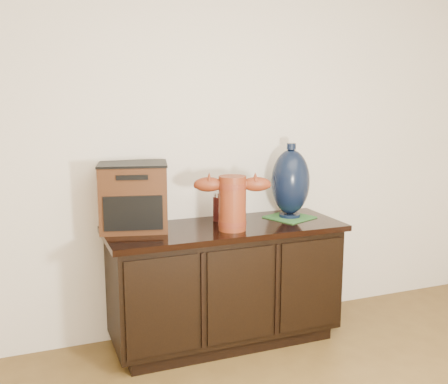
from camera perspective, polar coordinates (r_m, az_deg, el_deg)
name	(u,v)px	position (r m, az deg, el deg)	size (l,w,h in m)	color
sideboard	(225,283)	(3.32, 0.10, -9.88)	(1.46, 0.56, 0.75)	black
terracotta_vessel	(232,200)	(3.08, 0.92, -0.85)	(0.46, 0.22, 0.32)	maroon
tv_radio	(134,196)	(3.14, -9.81, -0.48)	(0.46, 0.40, 0.40)	#3E200F
green_mat	(290,217)	(3.45, 7.15, -2.73)	(0.26, 0.26, 0.01)	#2D652D
lamp_base	(290,182)	(3.40, 7.24, 1.07)	(0.32, 0.32, 0.48)	black
spray_can	(218,207)	(3.32, -0.68, -1.65)	(0.06, 0.06, 0.18)	#56110E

